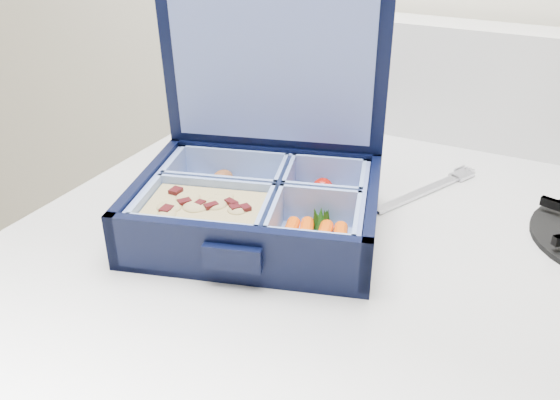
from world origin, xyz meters
The scene contains 3 objects.
bento_box centered at (-0.70, 1.61, 1.02)m, with size 0.24×0.19×0.06m, color black, non-canonical shape.
burner_grate_rear centered at (-0.79, 1.89, 1.00)m, with size 0.16×0.16×0.02m, color black.
fork centered at (-0.58, 1.75, 0.99)m, with size 0.02×0.17×0.01m, color silver, non-canonical shape.
Camera 1 is at (-0.45, 1.15, 1.31)m, focal length 38.00 mm.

